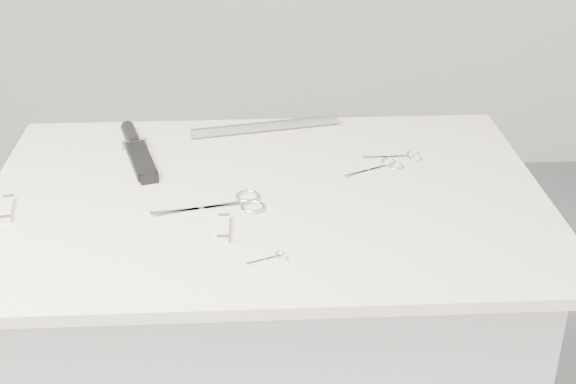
{
  "coord_description": "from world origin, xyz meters",
  "views": [
    {
      "loc": [
        -0.03,
        -1.27,
        1.59
      ],
      "look_at": [
        0.04,
        0.0,
        0.92
      ],
      "focal_mm": 50.0,
      "sensor_mm": 36.0,
      "label": 1
    }
  ],
  "objects_px": {
    "pocket_knife_a": "(7,209)",
    "embroidery_scissors_b": "(403,156)",
    "pocket_knife_b": "(224,228)",
    "metal_rail": "(265,127)",
    "sheathed_knife": "(136,148)",
    "large_shears": "(233,204)",
    "embroidery_scissors_a": "(382,167)",
    "tiny_scissors": "(272,258)"
  },
  "relations": [
    {
      "from": "pocket_knife_a",
      "to": "embroidery_scissors_b",
      "type": "bearing_deg",
      "value": -85.09
    },
    {
      "from": "pocket_knife_b",
      "to": "metal_rail",
      "type": "bearing_deg",
      "value": -9.75
    },
    {
      "from": "sheathed_knife",
      "to": "pocket_knife_a",
      "type": "xyz_separation_m",
      "value": [
        -0.19,
        -0.23,
        -0.0
      ]
    },
    {
      "from": "large_shears",
      "to": "pocket_knife_b",
      "type": "height_order",
      "value": "pocket_knife_b"
    },
    {
      "from": "pocket_knife_a",
      "to": "embroidery_scissors_a",
      "type": "bearing_deg",
      "value": -87.71
    },
    {
      "from": "tiny_scissors",
      "to": "large_shears",
      "type": "bearing_deg",
      "value": 87.03
    },
    {
      "from": "embroidery_scissors_b",
      "to": "pocket_knife_b",
      "type": "distance_m",
      "value": 0.44
    },
    {
      "from": "sheathed_knife",
      "to": "pocket_knife_a",
      "type": "height_order",
      "value": "sheathed_knife"
    },
    {
      "from": "embroidery_scissors_a",
      "to": "embroidery_scissors_b",
      "type": "relative_size",
      "value": 1.06
    },
    {
      "from": "sheathed_knife",
      "to": "metal_rail",
      "type": "height_order",
      "value": "sheathed_knife"
    },
    {
      "from": "large_shears",
      "to": "sheathed_knife",
      "type": "height_order",
      "value": "sheathed_knife"
    },
    {
      "from": "embroidery_scissors_b",
      "to": "pocket_knife_b",
      "type": "relative_size",
      "value": 1.44
    },
    {
      "from": "pocket_knife_b",
      "to": "metal_rail",
      "type": "xyz_separation_m",
      "value": [
        0.08,
        0.41,
        0.01
      ]
    },
    {
      "from": "large_shears",
      "to": "tiny_scissors",
      "type": "xyz_separation_m",
      "value": [
        0.06,
        -0.18,
        -0.0
      ]
    },
    {
      "from": "large_shears",
      "to": "pocket_knife_a",
      "type": "height_order",
      "value": "pocket_knife_a"
    },
    {
      "from": "metal_rail",
      "to": "pocket_knife_b",
      "type": "bearing_deg",
      "value": -100.91
    },
    {
      "from": "large_shears",
      "to": "embroidery_scissors_a",
      "type": "xyz_separation_m",
      "value": [
        0.28,
        0.14,
        -0.0
      ]
    },
    {
      "from": "embroidery_scissors_b",
      "to": "sheathed_knife",
      "type": "xyz_separation_m",
      "value": [
        -0.52,
        0.05,
        0.01
      ]
    },
    {
      "from": "embroidery_scissors_a",
      "to": "metal_rail",
      "type": "distance_m",
      "value": 0.29
    },
    {
      "from": "sheathed_knife",
      "to": "pocket_knife_b",
      "type": "xyz_separation_m",
      "value": [
        0.18,
        -0.32,
        -0.0
      ]
    },
    {
      "from": "embroidery_scissors_a",
      "to": "embroidery_scissors_b",
      "type": "distance_m",
      "value": 0.07
    },
    {
      "from": "pocket_knife_b",
      "to": "metal_rail",
      "type": "height_order",
      "value": "metal_rail"
    },
    {
      "from": "large_shears",
      "to": "tiny_scissors",
      "type": "height_order",
      "value": "large_shears"
    },
    {
      "from": "tiny_scissors",
      "to": "pocket_knife_b",
      "type": "xyz_separation_m",
      "value": [
        -0.08,
        0.09,
        0.0
      ]
    },
    {
      "from": "embroidery_scissors_b",
      "to": "metal_rail",
      "type": "distance_m",
      "value": 0.3
    },
    {
      "from": "embroidery_scissors_a",
      "to": "metal_rail",
      "type": "relative_size",
      "value": 0.39
    },
    {
      "from": "sheathed_knife",
      "to": "large_shears",
      "type": "bearing_deg",
      "value": -155.88
    },
    {
      "from": "embroidery_scissors_b",
      "to": "tiny_scissors",
      "type": "height_order",
      "value": "same"
    },
    {
      "from": "embroidery_scissors_b",
      "to": "metal_rail",
      "type": "xyz_separation_m",
      "value": [
        -0.27,
        0.14,
        0.01
      ]
    },
    {
      "from": "embroidery_scissors_b",
      "to": "metal_rail",
      "type": "height_order",
      "value": "metal_rail"
    },
    {
      "from": "large_shears",
      "to": "sheathed_knife",
      "type": "relative_size",
      "value": 0.78
    },
    {
      "from": "sheathed_knife",
      "to": "pocket_knife_b",
      "type": "height_order",
      "value": "sheathed_knife"
    },
    {
      "from": "sheathed_knife",
      "to": "embroidery_scissors_a",
      "type": "bearing_deg",
      "value": -116.98
    },
    {
      "from": "large_shears",
      "to": "embroidery_scissors_a",
      "type": "height_order",
      "value": "large_shears"
    },
    {
      "from": "embroidery_scissors_b",
      "to": "pocket_knife_a",
      "type": "xyz_separation_m",
      "value": [
        -0.72,
        -0.18,
        0.0
      ]
    },
    {
      "from": "large_shears",
      "to": "pocket_knife_b",
      "type": "xyz_separation_m",
      "value": [
        -0.01,
        -0.09,
        0.0
      ]
    },
    {
      "from": "metal_rail",
      "to": "large_shears",
      "type": "bearing_deg",
      "value": -101.36
    },
    {
      "from": "tiny_scissors",
      "to": "pocket_knife_b",
      "type": "relative_size",
      "value": 0.84
    },
    {
      "from": "embroidery_scissors_b",
      "to": "pocket_knife_a",
      "type": "bearing_deg",
      "value": -167.52
    },
    {
      "from": "large_shears",
      "to": "pocket_knife_a",
      "type": "xyz_separation_m",
      "value": [
        -0.39,
        -0.0,
        0.0
      ]
    },
    {
      "from": "pocket_knife_b",
      "to": "embroidery_scissors_b",
      "type": "bearing_deg",
      "value": -50.88
    },
    {
      "from": "embroidery_scissors_b",
      "to": "pocket_knife_b",
      "type": "height_order",
      "value": "pocket_knife_b"
    }
  ]
}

